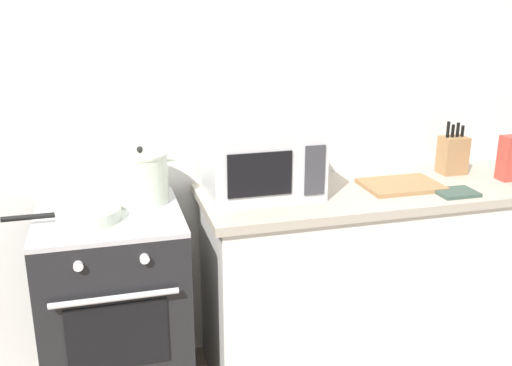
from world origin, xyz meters
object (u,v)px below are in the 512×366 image
(frying_pan, at_px, (87,214))
(microwave, at_px, (262,162))
(stock_pot, at_px, (141,177))
(oven_mitt, at_px, (456,193))
(knife_block, at_px, (453,155))
(cutting_board, at_px, (401,185))
(pasta_box, at_px, (509,158))
(stove, at_px, (116,311))

(frying_pan, relative_size, microwave, 0.92)
(stock_pot, xyz_separation_m, frying_pan, (-0.24, -0.17, -0.09))
(oven_mitt, bearing_deg, knife_block, 60.94)
(knife_block, bearing_deg, microwave, -176.53)
(oven_mitt, bearing_deg, cutting_board, 140.45)
(stock_pot, bearing_deg, pasta_box, -4.74)
(stock_pot, xyz_separation_m, oven_mitt, (1.39, -0.28, -0.10))
(stock_pot, bearing_deg, stove, -142.69)
(microwave, xyz_separation_m, cutting_board, (0.66, -0.08, -0.14))
(oven_mitt, bearing_deg, frying_pan, 176.35)
(stove, bearing_deg, oven_mitt, -5.87)
(stock_pot, relative_size, frying_pan, 0.70)
(pasta_box, height_order, oven_mitt, pasta_box)
(stock_pot, distance_m, frying_pan, 0.30)
(microwave, bearing_deg, stock_pot, 175.99)
(frying_pan, height_order, cutting_board, frying_pan)
(stove, distance_m, oven_mitt, 1.62)
(stock_pot, relative_size, microwave, 0.64)
(knife_block, bearing_deg, pasta_box, -40.60)
(stock_pot, xyz_separation_m, pasta_box, (1.76, -0.15, -0.00))
(cutting_board, xyz_separation_m, pasta_box, (0.56, -0.03, 0.10))
(stove, distance_m, frying_pan, 0.49)
(stock_pot, height_order, frying_pan, stock_pot)
(stove, bearing_deg, knife_block, 4.71)
(frying_pan, height_order, oven_mitt, frying_pan)
(stock_pot, bearing_deg, oven_mitt, -11.20)
(stove, height_order, cutting_board, cutting_board)
(cutting_board, distance_m, oven_mitt, 0.25)
(microwave, height_order, knife_block, microwave)
(stove, height_order, pasta_box, pasta_box)
(pasta_box, xyz_separation_m, oven_mitt, (-0.37, -0.13, -0.10))
(stove, xyz_separation_m, microwave, (0.69, 0.08, 0.61))
(microwave, relative_size, cutting_board, 1.39)
(oven_mitt, bearing_deg, stove, 174.13)
(cutting_board, relative_size, oven_mitt, 2.00)
(microwave, xyz_separation_m, oven_mitt, (0.86, -0.24, -0.14))
(knife_block, distance_m, oven_mitt, 0.35)
(stock_pot, height_order, knife_block, knife_block)
(microwave, distance_m, oven_mitt, 0.90)
(knife_block, height_order, oven_mitt, knife_block)
(stove, bearing_deg, frying_pan, -146.19)
(knife_block, bearing_deg, stock_pot, -179.10)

